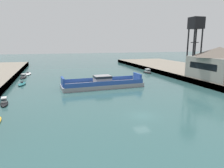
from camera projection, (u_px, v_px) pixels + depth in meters
name	position (u px, v px, depth m)	size (l,w,h in m)	color
ground_plane	(142.00, 116.00, 34.32)	(400.00, 400.00, 0.00)	#335B5B
chain_ferry	(102.00, 84.00, 55.79)	(22.35, 7.61, 3.30)	#939399
moored_boat_near_left	(23.00, 76.00, 70.48)	(2.56, 5.63, 1.38)	black
moored_boat_mid_right	(147.00, 71.00, 81.73)	(2.33, 6.04, 1.71)	black
moored_boat_far_left	(28.00, 74.00, 77.96)	(2.71, 7.03, 1.04)	white
moored_boat_far_right	(22.00, 84.00, 59.02)	(2.50, 5.23, 1.06)	#237075
moored_boat_upstream_a	(4.00, 102.00, 40.59)	(1.97, 4.97, 1.35)	black
warehouse_shed	(218.00, 63.00, 57.95)	(10.67, 15.05, 9.20)	gray
crane_tower	(196.00, 29.00, 62.34)	(3.63, 3.63, 17.84)	black
bollard_right_far	(198.00, 78.00, 59.12)	(0.32, 0.32, 0.71)	black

